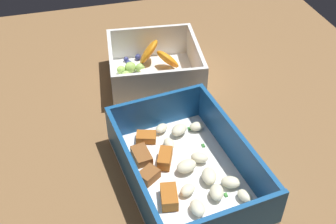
% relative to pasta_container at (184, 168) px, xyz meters
% --- Properties ---
extents(table_surface, '(0.80, 0.80, 0.02)m').
position_rel_pasta_container_xyz_m(table_surface, '(0.13, -0.01, -0.03)').
color(table_surface, brown).
rests_on(table_surface, ground).
extents(pasta_container, '(0.23, 0.17, 0.06)m').
position_rel_pasta_container_xyz_m(pasta_container, '(0.00, 0.00, 0.00)').
color(pasta_container, white).
rests_on(pasta_container, table_surface).
extents(fruit_bowl, '(0.16, 0.16, 0.06)m').
position_rel_pasta_container_xyz_m(fruit_bowl, '(0.22, -0.01, 0.00)').
color(fruit_bowl, white).
rests_on(fruit_bowl, table_surface).
extents(paper_cup_liner, '(0.03, 0.03, 0.02)m').
position_rel_pasta_container_xyz_m(paper_cup_liner, '(0.33, -0.01, -0.01)').
color(paper_cup_liner, white).
rests_on(paper_cup_liner, table_surface).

